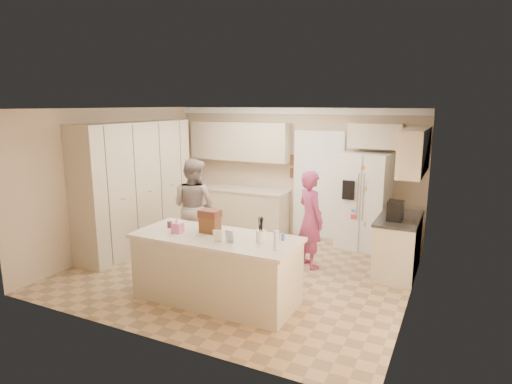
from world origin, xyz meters
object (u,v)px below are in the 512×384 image
at_px(tissue_box, 178,228).
at_px(dollhouse_body, 210,225).
at_px(refrigerator, 364,201).
at_px(island_base, 216,270).
at_px(teen_girl, 310,219).
at_px(utensil_crock, 261,236).
at_px(coffee_maker, 395,211).
at_px(teen_boy, 194,207).

xyz_separation_m(tissue_box, dollhouse_body, (0.40, 0.20, 0.04)).
relative_size(refrigerator, dollhouse_body, 6.92).
relative_size(refrigerator, island_base, 0.82).
height_order(dollhouse_body, teen_girl, teen_girl).
xyz_separation_m(refrigerator, utensil_crock, (-0.68, -3.08, 0.10)).
distance_m(island_base, tissue_box, 0.79).
bearing_deg(tissue_box, coffee_maker, 37.57).
bearing_deg(refrigerator, teen_boy, -140.75).
bearing_deg(teen_girl, coffee_maker, -133.75).
relative_size(utensil_crock, teen_girl, 0.09).
height_order(coffee_maker, dollhouse_body, coffee_maker).
bearing_deg(refrigerator, coffee_maker, -51.89).
xyz_separation_m(tissue_box, teen_boy, (-0.81, 1.58, -0.13)).
height_order(utensil_crock, teen_girl, teen_girl).
relative_size(tissue_box, teen_boy, 0.08).
relative_size(refrigerator, teen_girl, 1.11).
distance_m(island_base, teen_boy, 2.05).
bearing_deg(refrigerator, teen_girl, -105.53).
bearing_deg(tissue_box, dollhouse_body, 26.57).
xyz_separation_m(island_base, teen_girl, (0.74, 1.77, 0.37)).
xyz_separation_m(island_base, utensil_crock, (0.65, 0.05, 0.56)).
height_order(coffee_maker, island_base, coffee_maker).
relative_size(island_base, dollhouse_body, 8.46).
distance_m(coffee_maker, utensil_crock, 2.32).
height_order(utensil_crock, dollhouse_body, dollhouse_body).
bearing_deg(island_base, refrigerator, 67.01).
xyz_separation_m(island_base, tissue_box, (-0.55, -0.10, 0.56)).
bearing_deg(teen_girl, tissue_box, 95.65).
distance_m(coffee_maker, teen_boy, 3.44).
relative_size(tissue_box, teen_girl, 0.09).
height_order(refrigerator, tissue_box, refrigerator).
relative_size(refrigerator, teen_boy, 1.04).
xyz_separation_m(coffee_maker, island_base, (-2.05, -1.90, -0.63)).
distance_m(dollhouse_body, teen_boy, 1.84).
bearing_deg(teen_boy, dollhouse_body, 134.76).
height_order(tissue_box, teen_boy, teen_boy).
height_order(island_base, tissue_box, tissue_box).
distance_m(island_base, utensil_crock, 0.86).
height_order(island_base, utensil_crock, utensil_crock).
height_order(coffee_maker, tissue_box, coffee_maker).
bearing_deg(dollhouse_body, teen_boy, 131.17).
height_order(utensil_crock, teen_boy, teen_boy).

